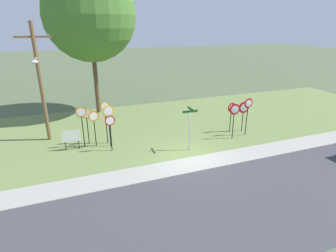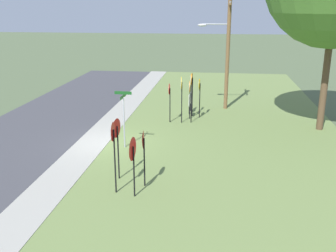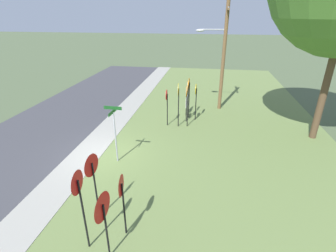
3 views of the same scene
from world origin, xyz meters
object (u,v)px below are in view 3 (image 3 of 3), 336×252
at_px(notice_board, 187,102).
at_px(street_name_post, 115,129).
at_px(yield_sign_far_right, 79,193).
at_px(stop_sign_far_left, 186,97).
at_px(yield_sign_near_left, 121,192).
at_px(yield_sign_far_left, 103,212).
at_px(utility_pole, 222,51).
at_px(yield_sign_near_right, 92,172).
at_px(stop_sign_far_right, 167,100).
at_px(stop_sign_far_center, 178,96).
at_px(stop_sign_near_right, 189,90).
at_px(stop_sign_near_left, 188,95).
at_px(stop_sign_center_tall, 196,94).

bearing_deg(notice_board, street_name_post, -18.66).
xyz_separation_m(yield_sign_far_right, street_name_post, (-4.71, -0.77, -0.35)).
relative_size(stop_sign_far_left, yield_sign_near_left, 1.06).
bearing_deg(yield_sign_near_left, yield_sign_far_left, -19.67).
xyz_separation_m(yield_sign_near_left, street_name_post, (-4.05, -1.70, 0.04)).
relative_size(street_name_post, utility_pole, 0.36).
relative_size(yield_sign_near_left, yield_sign_far_right, 0.81).
height_order(yield_sign_far_right, street_name_post, street_name_post).
height_order(yield_sign_near_left, street_name_post, street_name_post).
distance_m(yield_sign_near_left, yield_sign_near_right, 1.26).
relative_size(stop_sign_far_right, yield_sign_far_left, 1.02).
xyz_separation_m(yield_sign_near_left, yield_sign_far_right, (0.67, -0.93, 0.38)).
relative_size(stop_sign_far_center, street_name_post, 0.98).
bearing_deg(yield_sign_far_right, stop_sign_far_left, 166.58).
relative_size(yield_sign_near_right, yield_sign_far_right, 0.92).
xyz_separation_m(stop_sign_near_right, stop_sign_far_center, (1.56, -0.50, 0.04)).
bearing_deg(yield_sign_far_right, stop_sign_far_center, 168.06).
height_order(stop_sign_near_left, yield_sign_near_left, stop_sign_near_left).
bearing_deg(yield_sign_near_left, notice_board, 168.65).
bearing_deg(stop_sign_far_center, stop_sign_near_right, 154.78).
relative_size(stop_sign_center_tall, yield_sign_near_right, 0.97).
relative_size(yield_sign_near_left, yield_sign_near_right, 0.89).
height_order(stop_sign_far_left, stop_sign_center_tall, stop_sign_center_tall).
xyz_separation_m(stop_sign_far_right, yield_sign_far_right, (9.19, -0.84, 0.37)).
height_order(utility_pole, notice_board, utility_pole).
height_order(stop_sign_far_center, street_name_post, street_name_post).
bearing_deg(yield_sign_far_right, stop_sign_center_tall, 164.01).
height_order(stop_sign_near_right, stop_sign_far_center, stop_sign_far_center).
distance_m(yield_sign_near_left, utility_pole, 12.77).
distance_m(stop_sign_center_tall, utility_pole, 3.71).
xyz_separation_m(stop_sign_far_left, yield_sign_near_left, (9.34, -1.00, -0.05)).
distance_m(stop_sign_near_left, notice_board, 2.49).
bearing_deg(stop_sign_near_right, stop_sign_far_right, -34.88).
relative_size(stop_sign_near_right, yield_sign_near_right, 1.08).
xyz_separation_m(stop_sign_far_center, yield_sign_near_left, (8.48, -0.59, -0.34)).
height_order(stop_sign_far_right, street_name_post, street_name_post).
xyz_separation_m(stop_sign_far_center, yield_sign_far_left, (9.36, -0.79, -0.30)).
xyz_separation_m(stop_sign_center_tall, yield_sign_near_right, (9.19, -2.68, 0.12)).
bearing_deg(stop_sign_center_tall, yield_sign_near_right, -13.84).
height_order(stop_sign_far_left, yield_sign_far_left, stop_sign_far_left).
bearing_deg(stop_sign_far_left, yield_sign_near_right, -20.40).
bearing_deg(stop_sign_far_left, stop_sign_near_left, 3.71).
height_order(stop_sign_far_right, yield_sign_near_right, yield_sign_near_right).
bearing_deg(utility_pole, stop_sign_far_center, -33.64).
bearing_deg(yield_sign_near_left, stop_sign_far_left, 167.47).
xyz_separation_m(stop_sign_near_right, notice_board, (-0.74, -0.16, -1.07)).
xyz_separation_m(stop_sign_near_left, stop_sign_near_right, (-1.45, -0.05, -0.08)).
distance_m(yield_sign_near_right, yield_sign_far_right, 1.22).
bearing_deg(stop_sign_far_center, yield_sign_near_left, -11.48).
bearing_deg(stop_sign_near_right, yield_sign_far_right, -7.68).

